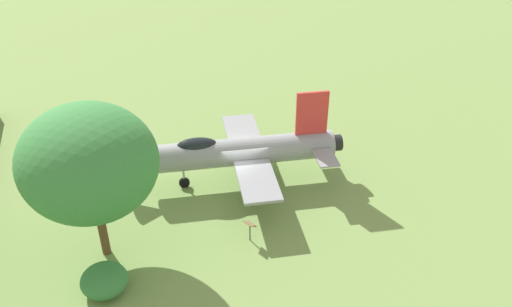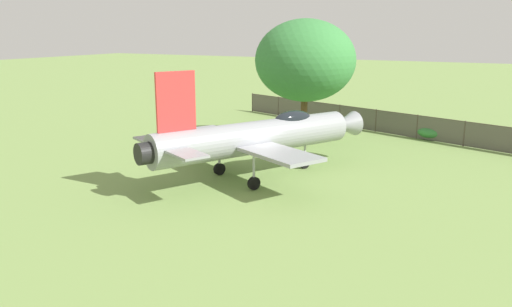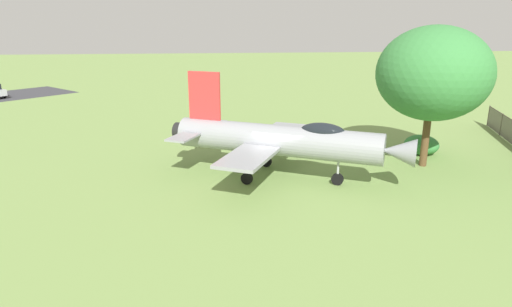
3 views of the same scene
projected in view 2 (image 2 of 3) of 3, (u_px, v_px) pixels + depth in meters
The scene contains 7 objects.
ground_plane at pixel (254, 178), 24.88m from camera, with size 200.00×200.00×0.00m, color #75934C.
display_jet at pixel (260, 136), 24.60m from camera, with size 11.93×9.06×5.32m.
shade_tree at pixel (305, 61), 31.48m from camera, with size 5.93×6.21×7.68m.
perimeter_fence at pixel (396, 123), 34.86m from camera, with size 9.40×27.19×1.60m.
shrub_near_fence at pixel (434, 131), 33.80m from camera, with size 2.12×2.16×0.96m.
shrub_by_tree at pixel (278, 128), 34.41m from camera, with size 2.04×2.14×1.16m.
info_plaque at pixel (206, 142), 28.86m from camera, with size 0.46×0.64×1.14m.
Camera 2 is at (-21.11, -11.21, 7.01)m, focal length 36.09 mm.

